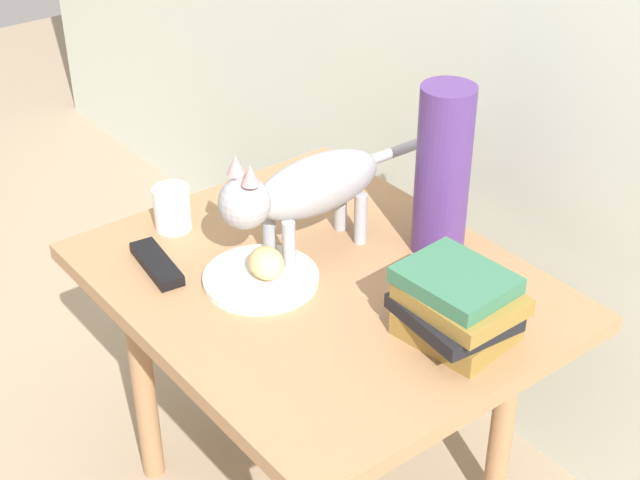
# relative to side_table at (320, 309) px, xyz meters

# --- Properties ---
(side_table) EXTENTS (0.79, 0.65, 0.51)m
(side_table) POSITION_rel_side_table_xyz_m (0.00, 0.00, 0.00)
(side_table) COLOR #9E724C
(side_table) RESTS_ON ground
(plate) EXTENTS (0.20, 0.20, 0.01)m
(plate) POSITION_rel_side_table_xyz_m (-0.06, -0.09, 0.07)
(plate) COLOR silver
(plate) RESTS_ON side_table
(bread_roll) EXTENTS (0.10, 0.08, 0.05)m
(bread_roll) POSITION_rel_side_table_xyz_m (-0.05, -0.08, 0.10)
(bread_roll) COLOR #E0BC7A
(bread_roll) RESTS_ON plate
(cat) EXTENTS (0.10, 0.48, 0.23)m
(cat) POSITION_rel_side_table_xyz_m (-0.08, 0.03, 0.20)
(cat) COLOR #99999E
(cat) RESTS_ON side_table
(book_stack) EXTENTS (0.19, 0.17, 0.12)m
(book_stack) POSITION_rel_side_table_xyz_m (0.26, 0.07, 0.12)
(book_stack) COLOR olive
(book_stack) RESTS_ON side_table
(green_vase) EXTENTS (0.10, 0.10, 0.32)m
(green_vase) POSITION_rel_side_table_xyz_m (0.05, 0.23, 0.22)
(green_vase) COLOR #4C2D72
(green_vase) RESTS_ON side_table
(candle_jar) EXTENTS (0.07, 0.07, 0.08)m
(candle_jar) POSITION_rel_side_table_xyz_m (-0.31, -0.11, 0.10)
(candle_jar) COLOR silver
(candle_jar) RESTS_ON side_table
(tv_remote) EXTENTS (0.15, 0.06, 0.02)m
(tv_remote) POSITION_rel_side_table_xyz_m (-0.20, -0.21, 0.07)
(tv_remote) COLOR black
(tv_remote) RESTS_ON side_table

